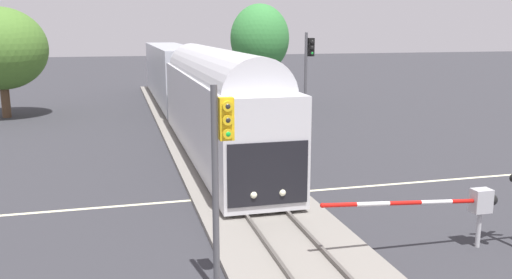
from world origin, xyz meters
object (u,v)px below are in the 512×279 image
commuter_train (189,83)px  elm_centre_background (260,39)px  crossing_gate_near (464,203)px  pine_left_background (1,49)px  traffic_signal_median (221,157)px  traffic_signal_far_side (308,70)px

commuter_train → elm_centre_background: (6.72, 6.69, 2.80)m
crossing_gate_near → pine_left_background: size_ratio=0.71×
traffic_signal_median → traffic_signal_far_side: 18.08m
elm_centre_background → pine_left_background: elm_centre_background is taller
traffic_signal_median → pine_left_background: size_ratio=0.65×
traffic_signal_median → elm_centre_background: size_ratio=0.62×
traffic_signal_far_side → pine_left_background: (-18.23, 13.94, 0.85)m
traffic_signal_far_side → pine_left_background: size_ratio=0.78×
commuter_train → pine_left_background: size_ratio=5.30×
commuter_train → crossing_gate_near: (4.90, -23.00, -1.37)m
crossing_gate_near → traffic_signal_far_side: (0.73, 15.30, 2.71)m
traffic_signal_far_side → elm_centre_background: (1.09, 14.39, 1.46)m
commuter_train → crossing_gate_near: commuter_train is taller
traffic_signal_median → pine_left_background: pine_left_background is taller
crossing_gate_near → traffic_signal_far_side: size_ratio=0.90×
commuter_train → traffic_signal_far_side: traffic_signal_far_side is taller
crossing_gate_near → traffic_signal_median: 7.66m
traffic_signal_far_side → pine_left_background: 22.97m
commuter_train → traffic_signal_far_side: (5.63, -7.70, 1.33)m
traffic_signal_far_side → traffic_signal_median: bearing=-116.5°
commuter_train → pine_left_background: (-12.60, 6.24, 2.18)m
commuter_train → pine_left_background: 14.23m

